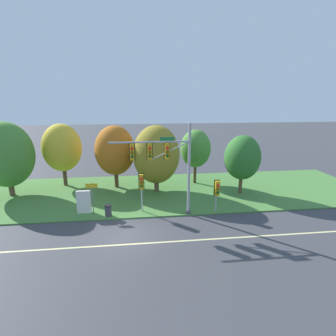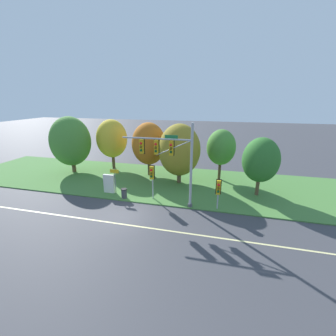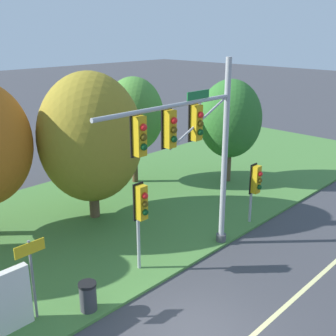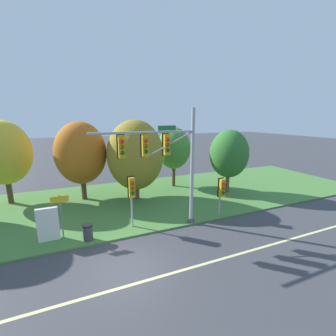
{
  "view_description": "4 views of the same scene",
  "coord_description": "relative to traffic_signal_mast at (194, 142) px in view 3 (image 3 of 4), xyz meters",
  "views": [
    {
      "loc": [
        0.94,
        -16.45,
        9.16
      ],
      "look_at": [
        3.39,
        4.3,
        3.55
      ],
      "focal_mm": 28.0,
      "sensor_mm": 36.0,
      "label": 1
    },
    {
      "loc": [
        7.32,
        -14.99,
        9.26
      ],
      "look_at": [
        2.8,
        3.0,
        3.44
      ],
      "focal_mm": 24.0,
      "sensor_mm": 36.0,
      "label": 2
    },
    {
      "loc": [
        -7.67,
        -6.32,
        8.33
      ],
      "look_at": [
        3.61,
        4.59,
        3.11
      ],
      "focal_mm": 45.0,
      "sensor_mm": 36.0,
      "label": 3
    },
    {
      "loc": [
        -1.82,
        -9.19,
        6.77
      ],
      "look_at": [
        3.79,
        4.15,
        3.54
      ],
      "focal_mm": 24.0,
      "sensor_mm": 36.0,
      "label": 4
    }
  ],
  "objects": [
    {
      "name": "trash_bin",
      "position": [
        -4.52,
        0.25,
        -4.06
      ],
      "size": [
        0.56,
        0.56,
        0.93
      ],
      "color": "#38383D",
      "rests_on": "grass_verge"
    },
    {
      "name": "tree_right_far",
      "position": [
        7.84,
        4.11,
        -0.98
      ],
      "size": [
        3.42,
        3.42,
        5.7
      ],
      "color": "brown",
      "rests_on": "grass_verge"
    },
    {
      "name": "traffic_signal_mast",
      "position": [
        0.0,
        0.0,
        0.0
      ],
      "size": [
        6.23,
        0.49,
        7.27
      ],
      "color": "#9EA0A5",
      "rests_on": "grass_verge"
    },
    {
      "name": "pedestrian_signal_near_kerb",
      "position": [
        -1.85,
        0.72,
        -2.13
      ],
      "size": [
        0.46,
        0.55,
        3.28
      ],
      "color": "#9EA0A5",
      "rests_on": "grass_verge"
    },
    {
      "name": "ground_plane",
      "position": [
        -3.0,
        -2.78,
        -4.63
      ],
      "size": [
        160.0,
        160.0,
        0.0
      ],
      "primitive_type": "plane",
      "color": "#3D3D42"
    },
    {
      "name": "info_kiosk",
      "position": [
        -6.51,
        1.07,
        -3.59
      ],
      "size": [
        1.1,
        0.24,
        1.9
      ],
      "color": "silver",
      "rests_on": "grass_verge"
    },
    {
      "name": "pedestrian_signal_further_along",
      "position": [
        4.18,
        0.02,
        -2.61
      ],
      "size": [
        0.46,
        0.55,
        2.72
      ],
      "color": "#9EA0A5",
      "rests_on": "grass_verge"
    },
    {
      "name": "tree_tall_centre",
      "position": [
        4.08,
        7.75,
        -0.73
      ],
      "size": [
        3.24,
        3.24,
        5.84
      ],
      "color": "#4C3823",
      "rests_on": "grass_verge"
    },
    {
      "name": "grass_verge",
      "position": [
        -3.0,
        5.47,
        -4.58
      ],
      "size": [
        48.0,
        11.5,
        0.1
      ],
      "primitive_type": "cube",
      "color": "#477A38",
      "rests_on": "ground"
    },
    {
      "name": "route_sign_post",
      "position": [
        -5.81,
        1.07,
        -2.86
      ],
      "size": [
        0.93,
        0.08,
        2.55
      ],
      "color": "slate",
      "rests_on": "grass_verge"
    },
    {
      "name": "tree_mid_verge",
      "position": [
        -0.29,
        5.63,
        -0.81
      ],
      "size": [
        4.55,
        4.55,
        6.57
      ],
      "color": "brown",
      "rests_on": "grass_verge"
    }
  ]
}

